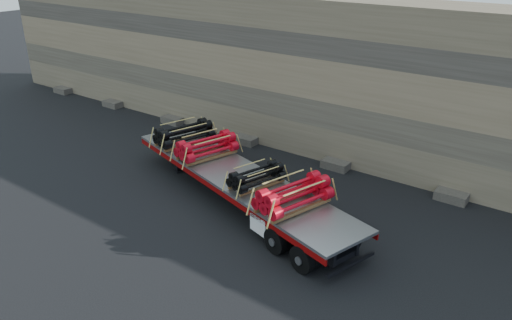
# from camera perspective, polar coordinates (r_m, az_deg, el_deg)

# --- Properties ---
(ground) EXTENTS (120.00, 120.00, 0.00)m
(ground) POSITION_cam_1_polar(r_m,az_deg,el_deg) (19.66, -2.57, -4.17)
(ground) COLOR black
(ground) RESTS_ON ground
(rock_wall) EXTENTS (44.00, 3.00, 7.00)m
(rock_wall) POSITION_cam_1_polar(r_m,az_deg,el_deg) (23.48, 7.32, 9.56)
(rock_wall) COLOR #7A6B54
(rock_wall) RESTS_ON ground
(trailer) EXTENTS (11.83, 5.47, 1.17)m
(trailer) POSITION_cam_1_polar(r_m,az_deg,el_deg) (18.99, -2.12, -3.25)
(trailer) COLOR #9A9DA1
(trailer) RESTS_ON ground
(bundle_front) EXTENTS (1.83, 2.64, 0.85)m
(bundle_front) POSITION_cam_1_polar(r_m,az_deg,el_deg) (21.63, -8.20, 2.94)
(bundle_front) COLOR black
(bundle_front) RESTS_ON trailer
(bundle_midfront) EXTENTS (1.81, 2.61, 0.84)m
(bundle_midfront) POSITION_cam_1_polar(r_m,az_deg,el_deg) (20.19, -5.66, 1.49)
(bundle_midfront) COLOR red
(bundle_midfront) RESTS_ON trailer
(bundle_midrear) EXTENTS (1.50, 2.17, 0.70)m
(bundle_midrear) POSITION_cam_1_polar(r_m,az_deg,el_deg) (17.72, 0.06, -1.96)
(bundle_midrear) COLOR black
(bundle_midrear) RESTS_ON trailer
(bundle_rear) EXTENTS (1.93, 2.78, 0.89)m
(bundle_rear) POSITION_cam_1_polar(r_m,az_deg,el_deg) (16.31, 4.31, -4.06)
(bundle_rear) COLOR red
(bundle_rear) RESTS_ON trailer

